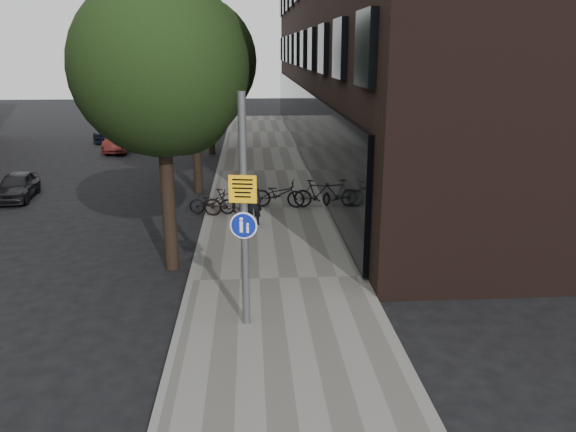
{
  "coord_description": "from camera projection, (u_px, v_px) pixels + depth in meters",
  "views": [
    {
      "loc": [
        -0.42,
        -9.94,
        5.72
      ],
      "look_at": [
        0.43,
        2.56,
        2.0
      ],
      "focal_mm": 35.0,
      "sensor_mm": 36.0,
      "label": 1
    }
  ],
  "objects": [
    {
      "name": "parked_car_mid",
      "position": [
        119.0,
        141.0,
        32.61
      ],
      "size": [
        1.36,
        3.63,
        1.18
      ],
      "primitive_type": "imported",
      "rotation": [
        0.0,
        0.0,
        0.03
      ],
      "color": "maroon",
      "rests_on": "ground"
    },
    {
      "name": "signpost",
      "position": [
        244.0,
        213.0,
        11.3
      ],
      "size": [
        0.56,
        0.16,
        4.85
      ],
      "rotation": [
        0.0,
        0.0,
        -0.17
      ],
      "color": "#595B5E",
      "rests_on": "sidewalk"
    },
    {
      "name": "street_tree_mid",
      "position": [
        195.0,
        66.0,
        22.11
      ],
      "size": [
        5.0,
        5.0,
        7.8
      ],
      "color": "black",
      "rests_on": "ground"
    },
    {
      "name": "sidewalk",
      "position": [
        270.0,
        209.0,
        20.72
      ],
      "size": [
        4.5,
        60.0,
        0.12
      ],
      "primitive_type": "cube",
      "color": "slate",
      "rests_on": "ground"
    },
    {
      "name": "street_tree_near",
      "position": [
        164.0,
        75.0,
        13.98
      ],
      "size": [
        4.4,
        4.4,
        7.5
      ],
      "color": "black",
      "rests_on": "ground"
    },
    {
      "name": "parked_car_far",
      "position": [
        112.0,
        130.0,
        36.87
      ],
      "size": [
        2.29,
        4.7,
        1.32
      ],
      "primitive_type": "imported",
      "rotation": [
        0.0,
        0.0,
        0.1
      ],
      "color": "black",
      "rests_on": "ground"
    },
    {
      "name": "parked_bike_facade_near",
      "position": [
        279.0,
        194.0,
        20.65
      ],
      "size": [
        2.0,
        0.99,
        1.01
      ],
      "primitive_type": "imported",
      "rotation": [
        0.0,
        0.0,
        1.4
      ],
      "color": "black",
      "rests_on": "sidewalk"
    },
    {
      "name": "parked_bike_facade_far",
      "position": [
        317.0,
        194.0,
        20.54
      ],
      "size": [
        1.8,
        0.83,
        1.04
      ],
      "primitive_type": "imported",
      "rotation": [
        0.0,
        0.0,
        1.37
      ],
      "color": "black",
      "rests_on": "sidewalk"
    },
    {
      "name": "pedestrian",
      "position": [
        253.0,
        202.0,
        18.49
      ],
      "size": [
        0.59,
        0.4,
        1.56
      ],
      "primitive_type": "imported",
      "rotation": [
        0.0,
        0.0,
        3.2
      ],
      "color": "black",
      "rests_on": "sidewalk"
    },
    {
      "name": "parked_bike_curb_far",
      "position": [
        227.0,
        202.0,
        19.53
      ],
      "size": [
        1.67,
        0.63,
        0.98
      ],
      "primitive_type": "imported",
      "rotation": [
        0.0,
        0.0,
        1.46
      ],
      "color": "black",
      "rests_on": "sidewalk"
    },
    {
      "name": "parked_bike_curb_near",
      "position": [
        212.0,
        202.0,
        19.8
      ],
      "size": [
        1.66,
        0.7,
        0.85
      ],
      "primitive_type": "imported",
      "rotation": [
        0.0,
        0.0,
        1.48
      ],
      "color": "black",
      "rests_on": "sidewalk"
    },
    {
      "name": "parked_car_near",
      "position": [
        17.0,
        186.0,
        22.23
      ],
      "size": [
        1.62,
        3.25,
        1.06
      ],
      "primitive_type": "imported",
      "rotation": [
        0.0,
        0.0,
        0.12
      ],
      "color": "black",
      "rests_on": "ground"
    },
    {
      "name": "ground",
      "position": [
        275.0,
        349.0,
        11.16
      ],
      "size": [
        120.0,
        120.0,
        0.0
      ],
      "primitive_type": "plane",
      "color": "black",
      "rests_on": "ground"
    },
    {
      "name": "curb_edge",
      "position": [
        208.0,
        210.0,
        20.58
      ],
      "size": [
        0.15,
        60.0,
        0.13
      ],
      "primitive_type": "cube",
      "color": "slate",
      "rests_on": "ground"
    },
    {
      "name": "street_tree_far",
      "position": [
        210.0,
        61.0,
        30.72
      ],
      "size": [
        5.0,
        5.0,
        7.8
      ],
      "color": "black",
      "rests_on": "ground"
    }
  ]
}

